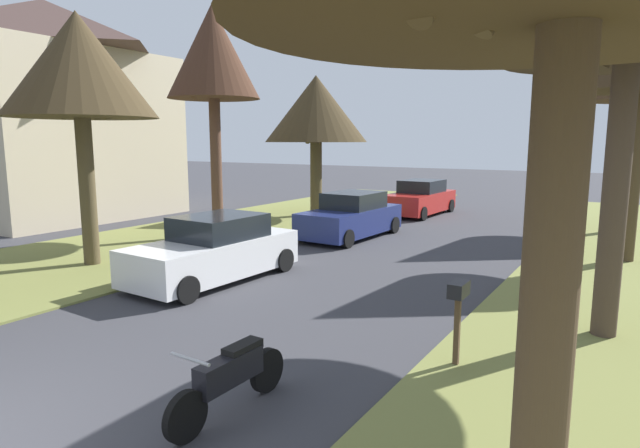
{
  "coord_description": "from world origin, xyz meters",
  "views": [
    {
      "loc": [
        6.3,
        -1.94,
        3.38
      ],
      "look_at": [
        0.87,
        6.77,
        1.74
      ],
      "focal_mm": 29.49,
      "sensor_mm": 36.0,
      "label": 1
    }
  ],
  "objects_px": {
    "street_tree_left_mid_b": "(213,55)",
    "street_tree_left_far": "(316,110)",
    "parked_motorcycle": "(231,377)",
    "curbside_mailbox": "(458,299)",
    "street_tree_left_mid_a": "(79,67)",
    "stop_sign_far": "(551,191)",
    "parked_sedan_navy": "(351,217)",
    "parked_sedan_white": "(215,251)",
    "parked_sedan_red": "(420,199)"
  },
  "relations": [
    {
      "from": "street_tree_left_mid_a",
      "to": "street_tree_left_far",
      "type": "bearing_deg",
      "value": 89.51
    },
    {
      "from": "parked_sedan_white",
      "to": "curbside_mailbox",
      "type": "distance_m",
      "value": 6.81
    },
    {
      "from": "stop_sign_far",
      "to": "street_tree_left_mid_a",
      "type": "xyz_separation_m",
      "value": [
        -10.74,
        -4.99,
        3.07
      ]
    },
    {
      "from": "stop_sign_far",
      "to": "parked_motorcycle",
      "type": "bearing_deg",
      "value": -104.08
    },
    {
      "from": "stop_sign_far",
      "to": "parked_motorcycle",
      "type": "relative_size",
      "value": 1.43
    },
    {
      "from": "stop_sign_far",
      "to": "parked_sedan_navy",
      "type": "relative_size",
      "value": 0.66
    },
    {
      "from": "stop_sign_far",
      "to": "parked_sedan_red",
      "type": "distance_m",
      "value": 11.54
    },
    {
      "from": "street_tree_left_mid_b",
      "to": "street_tree_left_far",
      "type": "height_order",
      "value": "street_tree_left_mid_b"
    },
    {
      "from": "parked_sedan_navy",
      "to": "parked_motorcycle",
      "type": "height_order",
      "value": "parked_sedan_navy"
    },
    {
      "from": "street_tree_left_far",
      "to": "parked_sedan_white",
      "type": "height_order",
      "value": "street_tree_left_far"
    },
    {
      "from": "parked_motorcycle",
      "to": "parked_sedan_navy",
      "type": "bearing_deg",
      "value": 111.64
    },
    {
      "from": "stop_sign_far",
      "to": "parked_sedan_red",
      "type": "xyz_separation_m",
      "value": [
        -6.85,
        9.18,
        -1.45
      ]
    },
    {
      "from": "street_tree_left_mid_a",
      "to": "curbside_mailbox",
      "type": "height_order",
      "value": "street_tree_left_mid_a"
    },
    {
      "from": "stop_sign_far",
      "to": "curbside_mailbox",
      "type": "relative_size",
      "value": 2.31
    },
    {
      "from": "street_tree_left_mid_a",
      "to": "street_tree_left_far",
      "type": "height_order",
      "value": "street_tree_left_mid_a"
    },
    {
      "from": "street_tree_left_mid_a",
      "to": "parked_sedan_white",
      "type": "distance_m",
      "value": 6.0
    },
    {
      "from": "stop_sign_far",
      "to": "parked_sedan_white",
      "type": "xyz_separation_m",
      "value": [
        -6.85,
        -4.33,
        -1.45
      ]
    },
    {
      "from": "stop_sign_far",
      "to": "parked_sedan_white",
      "type": "distance_m",
      "value": 8.23
    },
    {
      "from": "street_tree_left_mid_b",
      "to": "curbside_mailbox",
      "type": "relative_size",
      "value": 6.14
    },
    {
      "from": "street_tree_left_mid_a",
      "to": "street_tree_left_mid_b",
      "type": "height_order",
      "value": "street_tree_left_mid_b"
    },
    {
      "from": "stop_sign_far",
      "to": "street_tree_left_mid_a",
      "type": "height_order",
      "value": "street_tree_left_mid_a"
    },
    {
      "from": "stop_sign_far",
      "to": "curbside_mailbox",
      "type": "xyz_separation_m",
      "value": [
        -0.3,
        -6.15,
        -1.11
      ]
    },
    {
      "from": "street_tree_left_mid_a",
      "to": "parked_sedan_red",
      "type": "bearing_deg",
      "value": 74.64
    },
    {
      "from": "parked_sedan_white",
      "to": "parked_sedan_navy",
      "type": "height_order",
      "value": "same"
    },
    {
      "from": "street_tree_left_mid_b",
      "to": "street_tree_left_far",
      "type": "bearing_deg",
      "value": 88.27
    },
    {
      "from": "parked_sedan_white",
      "to": "curbside_mailbox",
      "type": "height_order",
      "value": "parked_sedan_white"
    },
    {
      "from": "street_tree_left_mid_a",
      "to": "parked_sedan_white",
      "type": "xyz_separation_m",
      "value": [
        3.9,
        0.66,
        -4.52
      ]
    },
    {
      "from": "parked_sedan_red",
      "to": "curbside_mailbox",
      "type": "bearing_deg",
      "value": -66.84
    },
    {
      "from": "parked_sedan_navy",
      "to": "parked_motorcycle",
      "type": "bearing_deg",
      "value": -68.36
    },
    {
      "from": "street_tree_left_far",
      "to": "parked_sedan_white",
      "type": "bearing_deg",
      "value": -70.27
    },
    {
      "from": "street_tree_left_far",
      "to": "parked_sedan_red",
      "type": "height_order",
      "value": "street_tree_left_far"
    },
    {
      "from": "street_tree_left_mid_b",
      "to": "parked_sedan_white",
      "type": "bearing_deg",
      "value": -47.84
    },
    {
      "from": "parked_motorcycle",
      "to": "street_tree_left_far",
      "type": "bearing_deg",
      "value": 118.88
    },
    {
      "from": "stop_sign_far",
      "to": "parked_sedan_white",
      "type": "bearing_deg",
      "value": -147.66
    },
    {
      "from": "parked_sedan_red",
      "to": "parked_motorcycle",
      "type": "distance_m",
      "value": 18.72
    },
    {
      "from": "parked_sedan_navy",
      "to": "parked_sedan_white",
      "type": "bearing_deg",
      "value": -90.56
    },
    {
      "from": "street_tree_left_far",
      "to": "stop_sign_far",
      "type": "bearing_deg",
      "value": -30.46
    },
    {
      "from": "parked_sedan_white",
      "to": "curbside_mailbox",
      "type": "bearing_deg",
      "value": -15.46
    },
    {
      "from": "street_tree_left_mid_a",
      "to": "parked_sedan_navy",
      "type": "bearing_deg",
      "value": 61.99
    },
    {
      "from": "street_tree_left_far",
      "to": "street_tree_left_mid_b",
      "type": "bearing_deg",
      "value": -91.73
    },
    {
      "from": "parked_sedan_red",
      "to": "parked_sedan_navy",
      "type": "bearing_deg",
      "value": -89.39
    },
    {
      "from": "street_tree_left_mid_a",
      "to": "parked_sedan_red",
      "type": "distance_m",
      "value": 15.38
    },
    {
      "from": "curbside_mailbox",
      "to": "parked_sedan_white",
      "type": "bearing_deg",
      "value": 164.54
    },
    {
      "from": "parked_motorcycle",
      "to": "curbside_mailbox",
      "type": "xyz_separation_m",
      "value": [
        1.95,
        2.82,
        0.57
      ]
    },
    {
      "from": "street_tree_left_mid_b",
      "to": "parked_sedan_red",
      "type": "relative_size",
      "value": 1.75
    },
    {
      "from": "parked_motorcycle",
      "to": "curbside_mailbox",
      "type": "relative_size",
      "value": 1.62
    },
    {
      "from": "parked_sedan_navy",
      "to": "parked_sedan_red",
      "type": "distance_m",
      "value": 6.72
    },
    {
      "from": "street_tree_left_mid_a",
      "to": "parked_motorcycle",
      "type": "distance_m",
      "value": 10.51
    },
    {
      "from": "street_tree_left_far",
      "to": "parked_motorcycle",
      "type": "distance_m",
      "value": 17.89
    },
    {
      "from": "stop_sign_far",
      "to": "parked_sedan_navy",
      "type": "xyz_separation_m",
      "value": [
        -6.78,
        2.46,
        -1.45
      ]
    }
  ]
}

